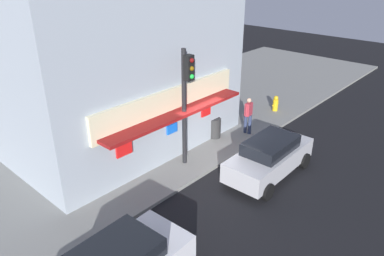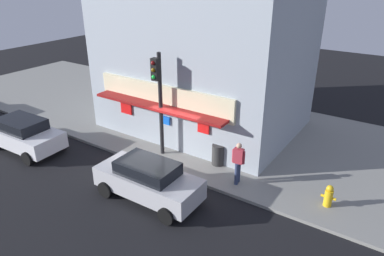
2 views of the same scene
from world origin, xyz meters
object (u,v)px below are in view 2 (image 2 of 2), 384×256
object	(u,v)px
trash_can	(218,154)
parked_car_white	(23,134)
traffic_light	(159,92)
parked_car_silver	(148,180)
pedestrian	(238,162)
fire_hydrant	(329,196)

from	to	relation	value
trash_can	parked_car_white	size ratio (longest dim) A/B	0.22
traffic_light	trash_can	bearing A→B (deg)	14.29
trash_can	parked_car_silver	world-z (taller)	parked_car_silver
trash_can	pedestrian	world-z (taller)	pedestrian
traffic_light	fire_hydrant	size ratio (longest dim) A/B	5.55
fire_hydrant	pedestrian	distance (m)	3.53
fire_hydrant	pedestrian	xyz separation A→B (m)	(-3.45, -0.48, 0.57)
fire_hydrant	trash_can	world-z (taller)	trash_can
traffic_light	trash_can	distance (m)	3.80
parked_car_silver	parked_car_white	bearing A→B (deg)	-178.29
trash_can	parked_car_silver	bearing A→B (deg)	-105.86
traffic_light	fire_hydrant	xyz separation A→B (m)	(7.54, 0.27, -2.65)
pedestrian	parked_car_silver	distance (m)	3.60
pedestrian	parked_car_white	xyz separation A→B (m)	(-10.07, -2.88, -0.29)
parked_car_white	parked_car_silver	distance (m)	7.66
pedestrian	parked_car_silver	bearing A→B (deg)	-132.32
fire_hydrant	parked_car_white	size ratio (longest dim) A/B	0.20
parked_car_white	traffic_light	bearing A→B (deg)	27.37
trash_can	pedestrian	bearing A→B (deg)	-32.73
trash_can	parked_car_silver	xyz separation A→B (m)	(-1.01, -3.55, 0.22)
pedestrian	parked_car_silver	xyz separation A→B (m)	(-2.41, -2.65, -0.30)
pedestrian	parked_car_white	bearing A→B (deg)	-164.05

